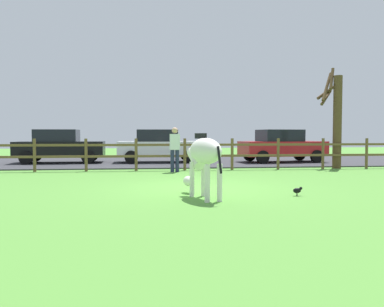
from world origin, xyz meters
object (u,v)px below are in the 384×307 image
Objects in this scene: bare_tree at (336,117)px; parked_car_white at (159,146)px; parked_car_red at (282,146)px; visitor_near_fence at (175,147)px; crow_on_grass at (298,190)px; parked_car_black at (60,146)px; zebra at (204,156)px.

parked_car_white is (-7.08, 3.63, -1.24)m from bare_tree.
visitor_near_fence is at bearing -143.47° from parked_car_red.
parked_car_black is at bearing 124.74° from crow_on_grass.
parked_car_red is 1.02× the size of parked_car_black.
parked_car_red is at bearing 36.53° from visitor_near_fence.
parked_car_black is (-11.74, 3.77, -1.24)m from bare_tree.
visitor_near_fence is (-0.18, 6.05, -0.02)m from zebra.
parked_car_white is (-0.59, 10.65, -0.08)m from zebra.
visitor_near_fence is at bearing -84.92° from parked_car_white.
parked_car_red is (5.28, 10.09, -0.08)m from zebra.
parked_car_white is 2.44× the size of visitor_near_fence.
zebra is (-6.49, -7.02, -1.15)m from bare_tree.
zebra is 8.79× the size of crow_on_grass.
parked_car_red is at bearing 111.48° from bare_tree.
parked_car_red is 6.80m from visitor_near_fence.
parked_car_red is 10.55m from parked_car_black.
bare_tree reaches higher than zebra.
bare_tree reaches higher than parked_car_black.
parked_car_white reaches higher than zebra.
visitor_near_fence is (-2.34, 5.94, 0.78)m from crow_on_grass.
crow_on_grass is 0.05× the size of parked_car_white.
parked_car_red is at bearing 72.63° from crow_on_grass.
visitor_near_fence reaches higher than parked_car_white.
crow_on_grass is at bearing -75.40° from parked_car_white.
crow_on_grass is 10.92m from parked_car_white.
zebra is 12.00m from parked_car_black.
visitor_near_fence is at bearing -171.70° from bare_tree.
parked_car_red reaches higher than crow_on_grass.
bare_tree is 3.53m from parked_car_red.
parked_car_black is 1.01× the size of parked_car_white.
zebra reaches higher than crow_on_grass.
parked_car_red is 5.90m from parked_car_white.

